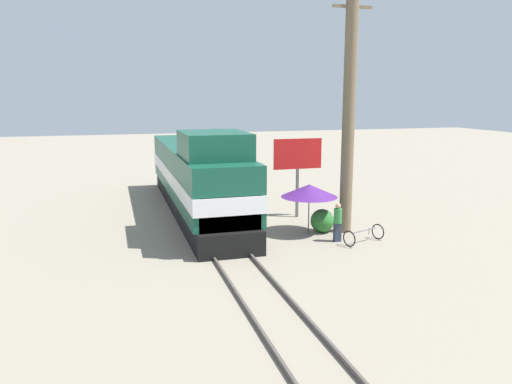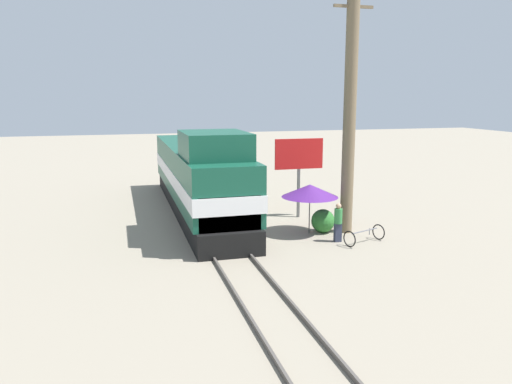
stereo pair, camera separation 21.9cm
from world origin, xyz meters
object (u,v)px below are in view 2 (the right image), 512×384
(bicycle, at_px, (364,235))
(person_bystander, at_px, (338,221))
(locomotive, at_px, (199,178))
(billboard_sign, at_px, (299,158))
(utility_pole, at_px, (350,108))
(vendor_umbrella, at_px, (310,191))

(bicycle, bearing_deg, person_bystander, 42.21)
(locomotive, xyz_separation_m, billboard_sign, (4.73, -2.13, 1.13))
(utility_pole, height_order, bicycle, utility_pole)
(locomotive, xyz_separation_m, vendor_umbrella, (4.15, -5.15, 0.04))
(bicycle, bearing_deg, billboard_sign, -8.58)
(locomotive, height_order, vendor_umbrella, locomotive)
(locomotive, xyz_separation_m, utility_pole, (5.85, -5.36, 3.69))
(vendor_umbrella, height_order, person_bystander, vendor_umbrella)
(person_bystander, height_order, bicycle, person_bystander)
(billboard_sign, distance_m, bicycle, 5.86)
(locomotive, relative_size, vendor_umbrella, 6.57)
(utility_pole, height_order, vendor_umbrella, utility_pole)
(locomotive, relative_size, person_bystander, 9.94)
(billboard_sign, bearing_deg, locomotive, 155.76)
(billboard_sign, bearing_deg, vendor_umbrella, -100.99)
(locomotive, distance_m, person_bystander, 8.33)
(vendor_umbrella, distance_m, person_bystander, 2.00)
(locomotive, bearing_deg, person_bystander, -54.25)
(utility_pole, bearing_deg, vendor_umbrella, 172.99)
(vendor_umbrella, height_order, billboard_sign, billboard_sign)
(utility_pole, bearing_deg, person_bystander, -127.01)
(locomotive, relative_size, utility_pole, 1.49)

